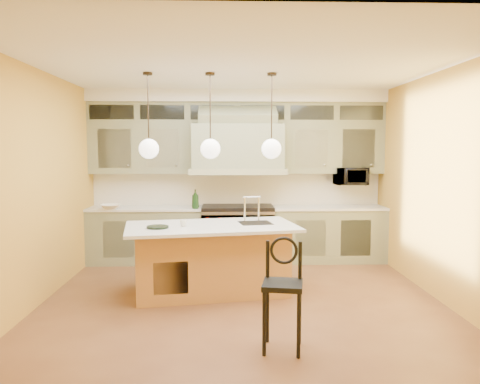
{
  "coord_description": "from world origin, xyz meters",
  "views": [
    {
      "loc": [
        -0.21,
        -5.71,
        1.92
      ],
      "look_at": [
        -0.0,
        0.7,
        1.33
      ],
      "focal_mm": 35.0,
      "sensor_mm": 36.0,
      "label": 1
    }
  ],
  "objects_px": {
    "kitchen_island": "(211,258)",
    "microwave": "(351,176)",
    "range": "(238,233)",
    "counter_stool": "(283,287)"
  },
  "relations": [
    {
      "from": "kitchen_island",
      "to": "microwave",
      "type": "distance_m",
      "value": 3.13
    },
    {
      "from": "range",
      "to": "microwave",
      "type": "xyz_separation_m",
      "value": [
        1.95,
        0.11,
        0.96
      ]
    },
    {
      "from": "counter_stool",
      "to": "kitchen_island",
      "type": "bearing_deg",
      "value": 122.57
    },
    {
      "from": "range",
      "to": "kitchen_island",
      "type": "relative_size",
      "value": 0.5
    },
    {
      "from": "counter_stool",
      "to": "microwave",
      "type": "relative_size",
      "value": 1.97
    },
    {
      "from": "counter_stool",
      "to": "microwave",
      "type": "height_order",
      "value": "microwave"
    },
    {
      "from": "kitchen_island",
      "to": "range",
      "type": "bearing_deg",
      "value": 67.24
    },
    {
      "from": "kitchen_island",
      "to": "counter_stool",
      "type": "bearing_deg",
      "value": -77.62
    },
    {
      "from": "kitchen_island",
      "to": "counter_stool",
      "type": "relative_size",
      "value": 2.23
    },
    {
      "from": "range",
      "to": "kitchen_island",
      "type": "distance_m",
      "value": 1.76
    }
  ]
}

